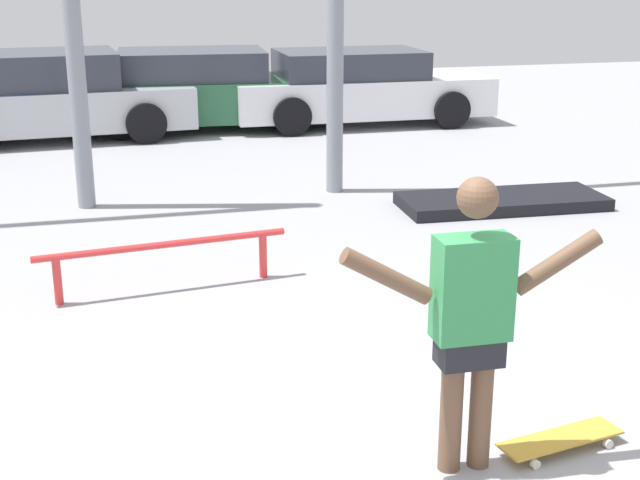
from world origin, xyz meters
The scene contains 8 objects.
ground_plane centered at (0.00, 0.00, 0.00)m, with size 36.00×36.00×0.00m, color #9E9EA3.
skateboarder centered at (0.53, -0.28, 0.92)m, with size 1.45×0.22×1.66m.
skateboard centered at (1.15, -0.25, 0.06)m, with size 0.79×0.35×0.08m.
manual_pad centered at (3.14, 4.72, 0.07)m, with size 2.34×0.90×0.14m, color black.
grind_rail centered at (-0.84, 2.96, 0.34)m, with size 2.15×0.34×0.44m.
parked_car_silver centered at (-1.99, 10.33, 0.66)m, with size 4.41×2.22×1.36m.
parked_car_green centered at (0.45, 10.71, 0.63)m, with size 4.45×2.15×1.30m.
parked_car_white centered at (3.10, 10.42, 0.62)m, with size 4.43×1.87×1.26m.
Camera 1 is at (-1.34, -4.32, 2.71)m, focal length 50.00 mm.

